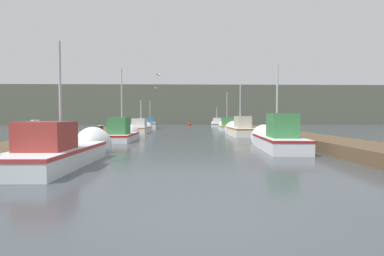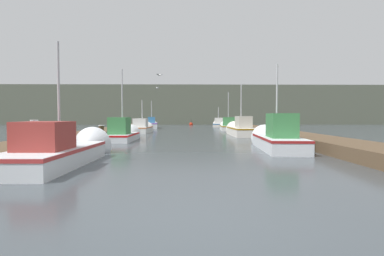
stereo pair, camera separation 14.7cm
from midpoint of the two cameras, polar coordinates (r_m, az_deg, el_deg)
ground_plane at (r=4.27m, az=1.08°, el=-18.79°), size 200.00×200.00×0.00m
dock_left at (r=21.00m, az=-18.53°, el=-1.31°), size 2.29×40.00×0.49m
dock_right at (r=21.09m, az=17.36°, el=-1.28°), size 2.29×40.00×0.49m
distant_shore_ridge at (r=59.24m, az=-0.82°, el=4.18°), size 120.00×16.00×6.88m
fishing_boat_0 at (r=10.67m, az=-22.66°, el=-3.89°), size 1.79×5.85×4.36m
fishing_boat_1 at (r=14.63m, az=15.90°, el=-1.88°), size 1.94×5.83×4.36m
fishing_boat_2 at (r=19.19m, az=-12.81°, el=-1.01°), size 1.60×4.55×4.91m
fishing_boat_3 at (r=23.86m, az=9.38°, el=-0.24°), size 1.68×5.62×4.43m
fishing_boat_4 at (r=27.75m, az=-9.25°, el=0.01°), size 1.61×4.63×3.37m
fishing_boat_5 at (r=32.55m, az=7.01°, el=0.32°), size 1.84×5.02×4.56m
fishing_boat_6 at (r=37.39m, az=-7.59°, el=0.66°), size 1.89×5.64×3.69m
fishing_boat_7 at (r=43.09m, az=5.12°, el=0.76°), size 1.90×5.52×3.21m
mooring_piling_1 at (r=19.45m, az=-16.67°, el=-0.86°), size 0.37×0.37×0.95m
mooring_piling_2 at (r=39.37m, az=-8.58°, el=0.91°), size 0.37×0.37×1.14m
mooring_piling_3 at (r=11.49m, az=-27.48°, el=-2.07°), size 0.26×0.26×1.40m
channel_buoy at (r=48.72m, az=-0.09°, el=0.73°), size 0.60×0.60×1.10m
seagull_lead at (r=29.33m, az=-6.48°, el=7.60°), size 0.34×0.55×0.12m
seagull_1 at (r=20.31m, az=-6.03°, el=10.01°), size 0.42×0.51×0.12m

